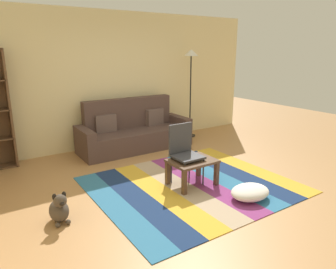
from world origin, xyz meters
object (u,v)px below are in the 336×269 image
Objects in this scene: dog at (59,209)px; standing_lamp at (191,64)px; folding_chair at (184,149)px; pouf at (250,192)px; couch at (134,132)px; coffee_table at (192,165)px; tv_remote at (192,159)px.

dog is 0.20× the size of standing_lamp.
standing_lamp is at bearing 31.43° from dog.
dog is at bearing -165.96° from folding_chair.
pouf is 3.58m from standing_lamp.
couch is 5.69× the size of dog.
coffee_table is at bearing 115.41° from pouf.
folding_chair is (-0.05, 0.14, 0.21)m from coffee_table.
coffee_table reaches higher than pouf.
pouf is 1.12m from folding_chair.
tv_remote is at bearing 114.07° from pouf.
couch is 1.99m from standing_lamp.
folding_chair is (1.87, 0.11, 0.37)m from dog.
dog is 2.65× the size of tv_remote.
dog is at bearing -148.57° from standing_lamp.
tv_remote is 0.19m from folding_chair.
pouf is at bearing -55.02° from folding_chair.
standing_lamp reaches higher than tv_remote.
coffee_table is at bearing -93.09° from couch.
standing_lamp reaches higher than pouf.
pouf is 3.76× the size of tv_remote.
couch reaches higher than coffee_table.
coffee_table is 3.02m from standing_lamp.
coffee_table is at bearing -0.86° from dog.
dog is 0.44× the size of folding_chair.
dog is (-2.30, 0.82, 0.06)m from pouf.
folding_chair is (-1.67, -2.05, -1.10)m from standing_lamp.
tv_remote is at bearing 53.94° from coffee_table.
standing_lamp reaches higher than folding_chair.
pouf is at bearing -64.59° from coffee_table.
pouf is at bearing -19.69° from dog.
tv_remote is (1.93, -0.01, 0.24)m from dog.
pouf is 1.42× the size of dog.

